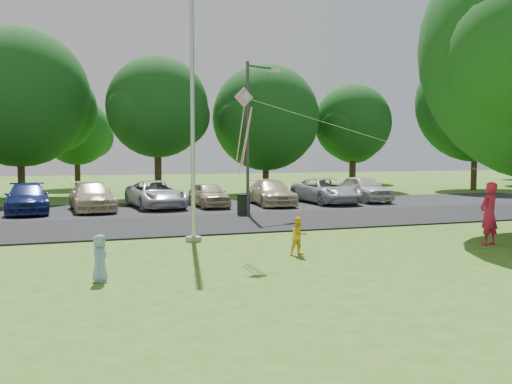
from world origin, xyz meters
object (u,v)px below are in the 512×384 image
object	(u,v)px
street_lamp	(252,124)
trash_can	(244,205)
child_yellow	(299,236)
woman	(489,214)
kite	(253,116)
child_blue	(100,258)
flagpole	(193,109)

from	to	relation	value
street_lamp	trash_can	xyz separation A→B (m)	(-0.36, 0.16, -3.57)
child_yellow	woman	bearing A→B (deg)	-8.66
woman	kite	distance (m)	7.85
street_lamp	child_blue	world-z (taller)	street_lamp
street_lamp	child_yellow	xyz separation A→B (m)	(-1.93, -9.54, -3.52)
street_lamp	child_blue	size ratio (longest dim) A/B	6.45
street_lamp	kite	distance (m)	9.51
flagpole	child_yellow	size ratio (longest dim) A/B	9.39
kite	child_blue	bearing A→B (deg)	-159.76
street_lamp	trash_can	size ratio (longest dim) A/B	6.96
woman	child_blue	bearing A→B (deg)	-9.46
flagpole	kite	bearing A→B (deg)	-69.36
trash_can	kite	bearing A→B (deg)	-106.44
kite	woman	bearing A→B (deg)	-12.65
woman	kite	world-z (taller)	kite
street_lamp	child_yellow	distance (m)	10.35
woman	flagpole	bearing A→B (deg)	-39.17
flagpole	child_blue	bearing A→B (deg)	-123.40
flagpole	child_blue	xyz separation A→B (m)	(-3.20, -4.86, -3.64)
child_yellow	kite	distance (m)	3.51
trash_can	child_blue	xyz separation A→B (m)	(-6.95, -11.23, 0.03)
flagpole	trash_can	distance (m)	8.26
street_lamp	child_yellow	world-z (taller)	street_lamp
child_blue	kite	bearing A→B (deg)	-53.39
child_yellow	child_blue	size ratio (longest dim) A/B	1.02
trash_can	woman	xyz separation A→B (m)	(4.56, -10.03, 0.47)
street_lamp	woman	distance (m)	11.17
trash_can	child_yellow	bearing A→B (deg)	-99.19
flagpole	street_lamp	xyz separation A→B (m)	(4.11, 6.22, -0.11)
woman	child_blue	distance (m)	11.58
street_lamp	trash_can	world-z (taller)	street_lamp
trash_can	woman	world-z (taller)	woman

